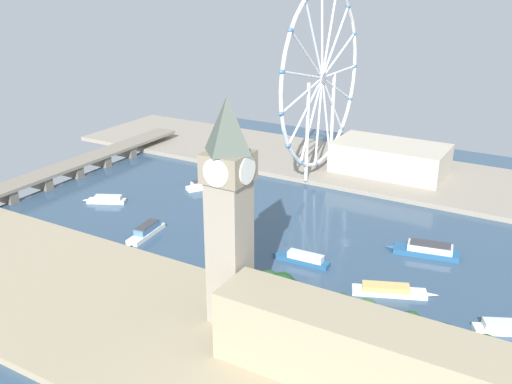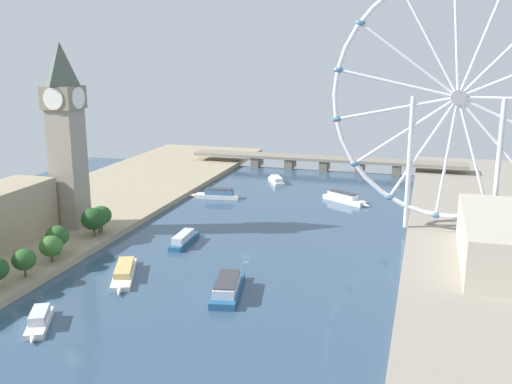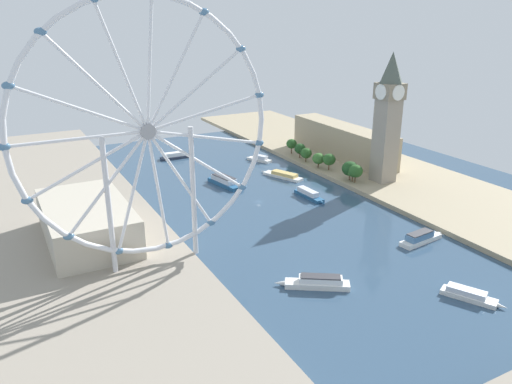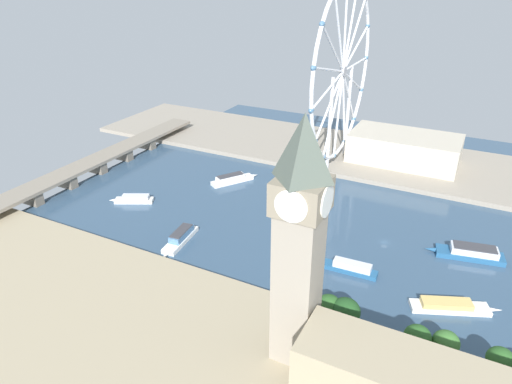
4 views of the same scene
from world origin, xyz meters
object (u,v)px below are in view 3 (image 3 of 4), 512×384
object	(u,v)px
tour_boat_2	(175,156)
tour_boat_7	(309,194)
parliament_block	(343,141)
tour_boat_6	(469,295)
tour_boat_0	(259,159)
tour_boat_5	(283,175)
clock_tower	(388,116)
riverside_hall	(87,222)
tour_boat_1	(225,182)
ferris_wheel	(148,133)
tour_boat_3	(317,282)
tour_boat_4	(421,238)

from	to	relation	value
tour_boat_2	tour_boat_7	world-z (taller)	tour_boat_7
parliament_block	tour_boat_6	world-z (taller)	parliament_block
tour_boat_0	tour_boat_5	size ratio (longest dim) A/B	0.66
tour_boat_2	tour_boat_6	world-z (taller)	tour_boat_2
clock_tower	riverside_hall	bearing A→B (deg)	0.61
tour_boat_0	tour_boat_7	bearing A→B (deg)	146.38
riverside_hall	tour_boat_1	bearing A→B (deg)	-152.76
parliament_block	ferris_wheel	xyz separation A→B (m)	(191.49, 107.57, 50.00)
tour_boat_3	tour_boat_7	distance (m)	114.92
parliament_block	tour_boat_3	distance (m)	208.84
clock_tower	tour_boat_1	bearing A→B (deg)	-27.38
tour_boat_0	tour_boat_2	xyz separation A→B (m)	(58.21, -40.32, 0.17)
clock_tower	tour_boat_1	world-z (taller)	clock_tower
tour_boat_0	tour_boat_3	world-z (taller)	tour_boat_3
tour_boat_1	tour_boat_3	xyz separation A→B (m)	(22.63, 146.41, -0.32)
parliament_block	tour_boat_7	bearing A→B (deg)	39.96
tour_boat_1	tour_boat_6	distance (m)	187.36
tour_boat_1	parliament_block	bearing A→B (deg)	85.50
tour_boat_1	tour_boat_0	bearing A→B (deg)	118.92
tour_boat_3	tour_boat_6	bearing A→B (deg)	175.74
ferris_wheel	tour_boat_3	world-z (taller)	ferris_wheel
tour_boat_6	riverside_hall	bearing A→B (deg)	-161.68
tour_boat_3	tour_boat_4	size ratio (longest dim) A/B	0.96
tour_boat_1	tour_boat_2	world-z (taller)	tour_boat_1
clock_tower	tour_boat_3	xyz separation A→B (m)	(121.45, 95.22, -46.56)
parliament_block	tour_boat_1	xyz separation A→B (m)	(111.91, 12.74, -13.30)
clock_tower	tour_boat_1	distance (m)	120.52
ferris_wheel	tour_boat_3	size ratio (longest dim) A/B	3.96
riverside_hall	tour_boat_6	bearing A→B (deg)	135.18
tour_boat_3	tour_boat_4	xyz separation A→B (m)	(-75.45, -12.49, 0.08)
tour_boat_0	tour_boat_1	distance (m)	65.84
tour_boat_4	tour_boat_6	world-z (taller)	tour_boat_4
tour_boat_6	tour_boat_7	bearing A→B (deg)	149.24
tour_boat_0	clock_tower	bearing A→B (deg)	-178.63
tour_boat_1	tour_boat_5	size ratio (longest dim) A/B	1.02
clock_tower	tour_boat_6	distance (m)	158.17
tour_boat_4	tour_boat_5	distance (m)	129.84
clock_tower	tour_boat_0	size ratio (longest dim) A/B	3.71
tour_boat_4	tour_boat_6	distance (m)	56.45
tour_boat_1	tour_boat_2	bearing A→B (deg)	174.35
riverside_hall	tour_boat_0	size ratio (longest dim) A/B	3.10
tour_boat_5	tour_boat_7	world-z (taller)	tour_boat_7
riverside_hall	tour_boat_4	size ratio (longest dim) A/B	2.32
tour_boat_6	tour_boat_0	bearing A→B (deg)	147.74
parliament_block	ferris_wheel	size ratio (longest dim) A/B	0.92
ferris_wheel	tour_boat_1	world-z (taller)	ferris_wheel
riverside_hall	tour_boat_1	distance (m)	116.97
tour_boat_6	tour_boat_7	distance (m)	136.46
parliament_block	tour_boat_3	world-z (taller)	parliament_block
tour_boat_0	tour_boat_1	bearing A→B (deg)	103.93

